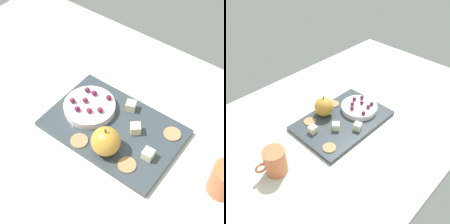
% 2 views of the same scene
% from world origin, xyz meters
% --- Properties ---
extents(table, '(1.40, 0.88, 0.05)m').
position_xyz_m(table, '(0.00, 0.00, 0.02)').
color(table, silver).
rests_on(table, ground).
extents(platter, '(0.38, 0.25, 0.02)m').
position_xyz_m(platter, '(-0.04, -0.01, 0.05)').
color(platter, '#384148').
rests_on(platter, table).
extents(serving_dish, '(0.15, 0.15, 0.02)m').
position_xyz_m(serving_dish, '(0.05, -0.02, 0.07)').
color(serving_dish, white).
rests_on(serving_dish, platter).
extents(apple_whole, '(0.08, 0.08, 0.08)m').
position_xyz_m(apple_whole, '(-0.08, 0.06, 0.10)').
color(apple_whole, gold).
rests_on(apple_whole, platter).
extents(apple_stem, '(0.01, 0.01, 0.01)m').
position_xyz_m(apple_stem, '(-0.08, 0.06, 0.15)').
color(apple_stem, brown).
rests_on(apple_stem, apple_whole).
extents(cheese_cube_0, '(0.03, 0.03, 0.03)m').
position_xyz_m(cheese_cube_0, '(-0.18, 0.01, 0.08)').
color(cheese_cube_0, '#F1ECC2').
rests_on(cheese_cube_0, platter).
extents(cheese_cube_1, '(0.04, 0.04, 0.03)m').
position_xyz_m(cheese_cube_1, '(-0.10, -0.04, 0.08)').
color(cheese_cube_1, '#F9F2BE').
rests_on(cheese_cube_1, platter).
extents(cheese_cube_2, '(0.04, 0.04, 0.03)m').
position_xyz_m(cheese_cube_2, '(-0.05, -0.10, 0.08)').
color(cheese_cube_2, '#EFEBBF').
rests_on(cheese_cube_2, platter).
extents(cracker_0, '(0.05, 0.05, 0.00)m').
position_xyz_m(cracker_0, '(-0.19, -0.09, 0.06)').
color(cracker_0, tan).
rests_on(cracker_0, platter).
extents(cracker_1, '(0.05, 0.05, 0.00)m').
position_xyz_m(cracker_1, '(-0.15, 0.07, 0.06)').
color(cracker_1, '#AB8152').
rests_on(cracker_1, platter).
extents(cracker_2, '(0.05, 0.05, 0.00)m').
position_xyz_m(cracker_2, '(0.00, 0.08, 0.06)').
color(cracker_2, tan).
rests_on(cracker_2, platter).
extents(grape_0, '(0.02, 0.02, 0.02)m').
position_xyz_m(grape_0, '(0.06, -0.02, 0.09)').
color(grape_0, maroon).
rests_on(grape_0, serving_dish).
extents(grape_1, '(0.02, 0.02, 0.01)m').
position_xyz_m(grape_1, '(0.03, 0.00, 0.09)').
color(grape_1, maroon).
rests_on(grape_1, serving_dish).
extents(grape_2, '(0.02, 0.02, 0.02)m').
position_xyz_m(grape_2, '(0.09, -0.00, 0.09)').
color(grape_2, maroon).
rests_on(grape_2, serving_dish).
extents(grape_3, '(0.02, 0.02, 0.01)m').
position_xyz_m(grape_3, '(0.02, -0.07, 0.09)').
color(grape_3, maroon).
rests_on(grape_3, serving_dish).
extents(grape_4, '(0.02, 0.02, 0.02)m').
position_xyz_m(grape_4, '(0.06, -0.06, 0.09)').
color(grape_4, maroon).
rests_on(grape_4, serving_dish).
extents(grape_5, '(0.02, 0.02, 0.02)m').
position_xyz_m(grape_5, '(0.01, -0.02, 0.09)').
color(grape_5, maroon).
rests_on(grape_5, serving_dish).
extents(grape_6, '(0.02, 0.02, 0.02)m').
position_xyz_m(grape_6, '(0.09, -0.06, 0.09)').
color(grape_6, maroon).
rests_on(grape_6, serving_dish).
extents(grape_7, '(0.02, 0.02, 0.02)m').
position_xyz_m(grape_7, '(0.06, 0.02, 0.09)').
color(grape_7, '#5F1235').
rests_on(grape_7, serving_dish).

